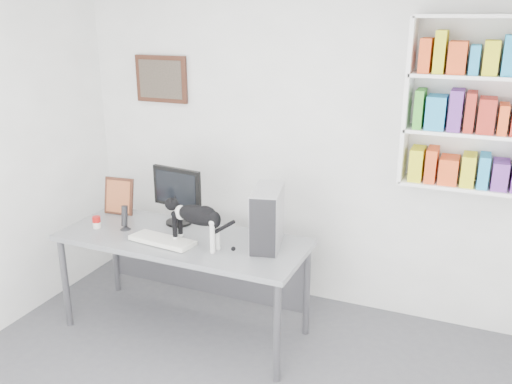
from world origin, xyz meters
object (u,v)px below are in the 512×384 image
monitor (178,195)px  cat (197,225)px  desk (184,284)px  leaning_print (119,195)px  bookshelf (480,105)px  speaker (125,217)px  pc_tower (267,217)px  keyboard (163,240)px  soup_can (97,222)px

monitor → cat: 0.52m
monitor → cat: size_ratio=0.88×
desk → leaning_print: leaning_print is taller
cat → bookshelf: bearing=33.8°
desk → bookshelf: bearing=21.6°
speaker → leaning_print: size_ratio=0.63×
bookshelf → pc_tower: 1.71m
monitor → speaker: 0.46m
keyboard → speaker: size_ratio=2.45×
leaning_print → speaker: bearing=-53.7°
desk → speaker: size_ratio=9.42×
pc_tower → cat: size_ratio=0.80×
leaning_print → soup_can: 0.37m
bookshelf → speaker: 2.80m
speaker → bookshelf: bearing=20.6°
speaker → soup_can: size_ratio=2.14×
soup_can → desk: bearing=7.2°
bookshelf → desk: bookshelf is taller
bookshelf → keyboard: 2.51m
pc_tower → soup_can: size_ratio=4.59×
soup_can → bookshelf: bearing=17.7°
desk → cat: 0.62m
keyboard → leaning_print: 0.80m
keyboard → leaning_print: leaning_print is taller
keyboard → soup_can: bearing=-178.4°
speaker → monitor: bearing=43.6°
pc_tower → cat: 0.52m
desk → cat: size_ratio=3.52×
bookshelf → pc_tower: bookshelf is taller
bookshelf → desk: 2.60m
leaning_print → cat: size_ratio=0.59×
cat → monitor: bearing=143.7°
bookshelf → speaker: bearing=-162.1°
keyboard → pc_tower: size_ratio=1.14×
desk → pc_tower: size_ratio=4.39×
bookshelf → speaker: (-2.52, -0.81, -0.93)m
speaker → soup_can: bearing=-162.8°
keyboard → pc_tower: (0.75, 0.26, 0.20)m
desk → leaning_print: size_ratio=5.95×
leaning_print → cat: bearing=-26.6°
keyboard → pc_tower: bearing=25.2°
desk → monitor: bearing=125.1°
keyboard → soup_can: 0.65m
monitor → pc_tower: bearing=-1.5°
desk → monitor: (-0.17, 0.25, 0.65)m
monitor → soup_can: bearing=-141.0°
cat → soup_can: bearing=-173.2°
desk → soup_can: bearing=-172.4°
bookshelf → leaning_print: 2.96m
soup_can → pc_tower: bearing=8.7°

